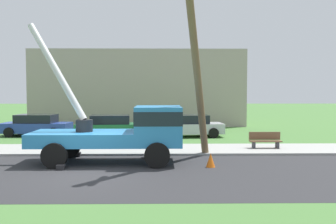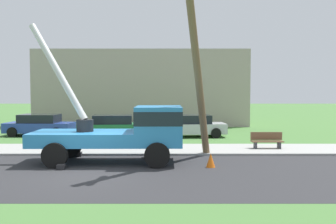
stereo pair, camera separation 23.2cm
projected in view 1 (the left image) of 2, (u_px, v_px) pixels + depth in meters
The scene contains 11 objects.
ground_plane at pixel (121, 135), 25.92m from camera, with size 120.00×120.00×0.00m, color #477538.
road_asphalt at pixel (85, 174), 13.94m from camera, with size 80.00×7.50×0.01m, color #2B2B2D.
sidewalk_strip at pixel (106, 149), 19.31m from camera, with size 80.00×3.26×0.10m, color #9E9E99.
utility_truck at pixel (127, 129), 16.05m from camera, with size 6.78×3.20×5.98m.
leaning_utility_pole at pixel (196, 60), 16.15m from camera, with size 1.64×3.93×8.41m.
traffic_cone_ahead at pixel (211, 160), 15.09m from camera, with size 0.36×0.36×0.56m, color orange.
parked_sedan_blue at pixel (36, 125), 25.40m from camera, with size 4.51×2.20×1.42m.
parked_sedan_green at pixel (110, 126), 24.75m from camera, with size 4.54×2.26×1.42m.
parked_sedan_silver at pixel (189, 126), 24.99m from camera, with size 4.53×2.24×1.42m.
park_bench at pixel (265, 141), 19.47m from camera, with size 1.60×0.45×0.90m.
lowrise_building_backdrop at pixel (139, 88), 34.35m from camera, with size 18.00×6.00×6.40m, color #A5998C.
Camera 1 is at (2.80, -13.83, 3.03)m, focal length 41.12 mm.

